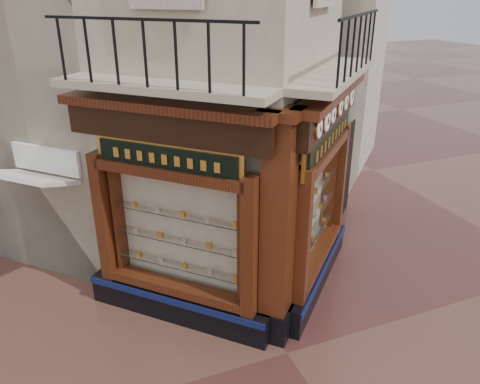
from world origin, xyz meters
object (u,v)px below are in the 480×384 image
clock_e (345,101)px  clock_d (340,107)px  clock_a (318,129)px  clock_b (326,121)px  signboard_right (329,138)px  corner_pilaster (278,236)px  clock_f (351,96)px  clock_c (332,114)px  awning (51,289)px  signboard_left (167,158)px

clock_e → clock_d: bearing=180.0°
clock_a → clock_b: size_ratio=0.85×
clock_e → clock_a: bearing=-180.0°
signboard_right → corner_pilaster: bearing=169.8°
corner_pilaster → clock_b: (0.96, 0.36, 1.67)m
clock_d → clock_e: size_ratio=0.94×
clock_f → clock_c: bearing=-180.0°
awning → signboard_right: signboard_right is taller
clock_c → clock_e: size_ratio=0.91×
signboard_left → clock_f: bearing=-123.7°
clock_c → clock_f: 1.59m
corner_pilaster → awning: (-3.57, 2.86, -1.95)m
awning → signboard_right: (5.03, -1.85, 3.10)m
corner_pilaster → signboard_left: size_ratio=2.10×
clock_a → awning: 6.23m
clock_d → signboard_left: clock_d is taller
clock_b → clock_d: bearing=0.0°
clock_b → clock_d: 0.99m
clock_c → clock_f: clock_f is taller
clock_c → awning: bearing=110.5°
clock_e → signboard_left: 3.53m
clock_b → clock_c: clock_b is taller
clock_b → clock_f: size_ratio=0.91×
clock_e → clock_f: (0.38, 0.38, -0.00)m
corner_pilaster → signboard_right: corner_pilaster is taller
clock_a → signboard_left: bearing=109.3°
clock_e → corner_pilaster: bearing=170.0°
clock_c → awning: (-4.83, 2.20, -3.62)m
clock_d → signboard_left: bearing=135.8°
clock_f → signboard_right: bearing=174.7°
awning → signboard_left: bearing=-176.3°
clock_f → signboard_right: clock_f is taller
clock_a → clock_d: size_ratio=0.97×
clock_a → clock_f: (1.77, 1.77, -0.00)m
clock_c → clock_f: (1.12, 1.12, -0.00)m
clock_e → signboard_right: bearing=170.5°
clock_c → signboard_left: size_ratio=0.17×
clock_b → clock_f: (1.43, 1.43, -0.00)m
clock_b → awning: 6.32m
clock_d → clock_b: bearing=-180.0°
clock_d → clock_f: bearing=0.0°
corner_pilaster → clock_d: 2.58m
awning → clock_e: bearing=-149.7°
clock_a → clock_f: clock_f is taller
signboard_left → awning: bearing=3.7°
clock_f → signboard_left: 3.96m
clock_d → signboard_left: 3.17m
clock_d → signboard_right: clock_d is taller
corner_pilaster → awning: corner_pilaster is taller
clock_e → signboard_left: size_ratio=0.18×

